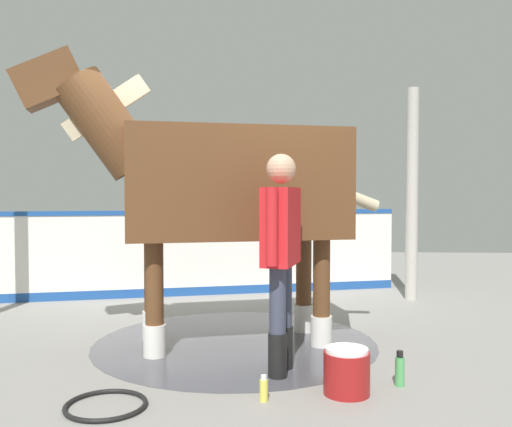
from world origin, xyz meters
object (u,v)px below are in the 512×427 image
(horse, at_px, (222,184))
(hose_coil, at_px, (106,405))
(bottle_spray, at_px, (400,370))
(bottle_shampoo, at_px, (264,389))
(wash_bucket, at_px, (347,371))
(handler, at_px, (281,246))

(horse, distance_m, hose_coil, 2.27)
(hose_coil, bearing_deg, bottle_spray, 14.35)
(bottle_spray, relative_size, hose_coil, 0.47)
(bottle_shampoo, bearing_deg, hose_coil, -170.84)
(bottle_shampoo, xyz_separation_m, hose_coil, (-1.05, -0.17, -0.07))
(wash_bucket, relative_size, bottle_spray, 1.27)
(horse, distance_m, bottle_spray, 2.28)
(handler, relative_size, hose_coil, 3.15)
(bottle_shampoo, bearing_deg, bottle_spray, 19.57)
(wash_bucket, height_order, hose_coil, wash_bucket)
(horse, relative_size, bottle_spray, 12.81)
(handler, height_order, hose_coil, handler)
(handler, xyz_separation_m, bottle_spray, (0.89, -0.26, -0.90))
(bottle_shampoo, height_order, hose_coil, bottle_shampoo)
(handler, height_order, bottle_spray, handler)
(wash_bucket, xyz_separation_m, bottle_shampoo, (-0.59, -0.17, -0.08))
(handler, height_order, wash_bucket, handler)
(horse, bearing_deg, handler, 109.27)
(horse, relative_size, handler, 1.93)
(horse, height_order, wash_bucket, horse)
(wash_bucket, xyz_separation_m, hose_coil, (-1.64, -0.34, -0.15))
(wash_bucket, distance_m, bottle_shampoo, 0.61)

